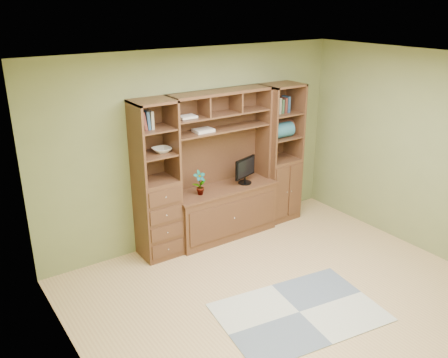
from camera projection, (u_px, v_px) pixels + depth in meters
room at (297, 193)px, 4.84m from camera, size 4.60×4.10×2.64m
center_hutch at (224, 167)px, 6.42m from camera, size 1.54×0.53×2.05m
left_tower at (156, 181)px, 5.93m from camera, size 0.50×0.45×2.05m
right_tower at (280, 153)px, 6.99m from camera, size 0.55×0.45×2.05m
rug at (299, 312)px, 5.10m from camera, size 1.85×1.37×0.01m
monitor at (245, 166)px, 6.58m from camera, size 0.46×0.31×0.52m
orchid at (200, 183)px, 6.23m from camera, size 0.18×0.12×0.34m
magazines at (203, 130)px, 6.16m from camera, size 0.26×0.19×0.04m
bowl at (162, 150)px, 5.84m from camera, size 0.23×0.23×0.06m
blanket_teal at (280, 130)px, 6.79m from camera, size 0.37×0.22×0.22m
blanket_red at (284, 126)px, 6.99m from camera, size 0.40×0.22×0.22m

